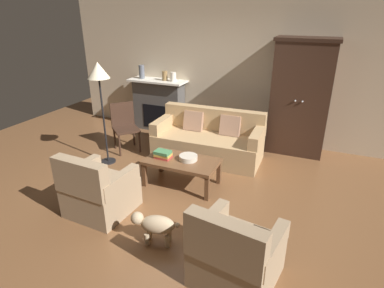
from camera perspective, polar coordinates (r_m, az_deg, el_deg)
The scene contains 16 objects.
ground_plane at distance 4.82m, azimuth -2.55°, elevation -8.58°, with size 9.60×9.60×0.00m, color brown.
back_wall at distance 6.58m, azimuth 7.08°, elevation 13.09°, with size 7.20×0.10×2.80m, color beige.
fireplace at distance 7.13m, azimuth -5.95°, elevation 7.05°, with size 1.26×0.48×1.12m.
armoire at distance 6.10m, azimuth 18.82°, elevation 7.82°, with size 1.06×0.57×2.09m.
couch at distance 5.77m, azimuth 2.98°, elevation 0.56°, with size 1.94×0.90×0.86m.
coffee_table at distance 4.83m, azimuth -1.84°, elevation -3.48°, with size 1.10×0.60×0.42m.
fruit_bowl at distance 4.80m, azimuth -0.66°, elevation -2.46°, with size 0.28×0.28×0.07m, color beige.
book_stack at distance 4.87m, azimuth -5.22°, elevation -1.86°, with size 0.25×0.18×0.12m.
mantel_vase_slate at distance 7.15m, azimuth -9.00°, elevation 12.66°, with size 0.12×0.12×0.29m, color #565B66.
mantel_vase_bronze at distance 6.88m, azimuth -4.91°, elevation 12.08°, with size 0.11×0.11×0.20m, color olive.
mantel_vase_cream at distance 6.79m, azimuth -3.38°, elevation 11.93°, with size 0.12×0.12×0.19m, color beige.
armchair_near_left at distance 4.39m, azimuth -16.43°, elevation -8.20°, with size 0.82×0.81×0.88m.
armchair_near_right at distance 3.31m, azimuth 7.75°, elevation -19.18°, with size 0.88×0.88×0.88m.
side_chair_wooden at distance 6.18m, azimuth -11.99°, elevation 3.55°, with size 0.62×0.62×0.90m.
floor_lamp at distance 5.42m, azimuth -16.35°, elevation 11.49°, with size 0.36×0.36×1.75m.
dog at distance 3.79m, azimuth -6.67°, elevation -14.13°, with size 0.56×0.29×0.39m.
Camera 1 is at (1.80, -3.68, 2.53)m, focal length 29.79 mm.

